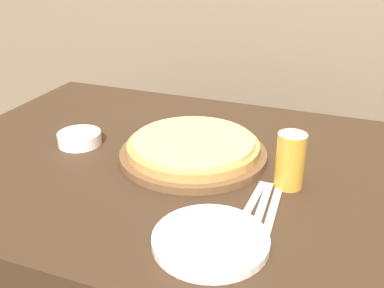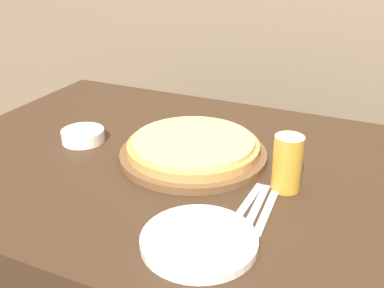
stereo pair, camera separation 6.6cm
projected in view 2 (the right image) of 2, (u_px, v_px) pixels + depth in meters
name	position (u px, v px, depth m)	size (l,w,h in m)	color
dining_table	(189.00, 268.00, 1.36)	(1.45, 0.99, 0.73)	#3D2819
pizza_on_board	(192.00, 149.00, 1.23)	(0.40, 0.40, 0.06)	brown
beer_glass	(288.00, 161.00, 1.05)	(0.07, 0.07, 0.14)	gold
dinner_plate	(199.00, 241.00, 0.89)	(0.23, 0.23, 0.02)	white
side_bowl	(83.00, 136.00, 1.32)	(0.13, 0.13, 0.04)	white
fork	(245.00, 206.00, 1.01)	(0.02, 0.22, 0.00)	silver
dinner_knife	(256.00, 209.00, 1.00)	(0.03, 0.22, 0.00)	silver
spoon	(267.00, 212.00, 0.99)	(0.03, 0.18, 0.00)	silver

